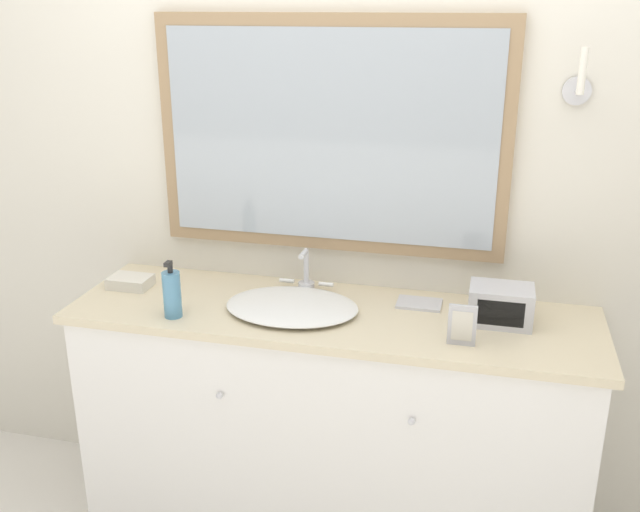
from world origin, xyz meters
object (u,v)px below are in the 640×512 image
sink_basin (292,305)px  appliance_box (501,305)px  soap_bottle (172,294)px  picture_frame (462,325)px

sink_basin → appliance_box: sink_basin is taller
appliance_box → sink_basin: bearing=-174.4°
soap_bottle → appliance_box: (1.07, 0.22, -0.02)m
sink_basin → appliance_box: size_ratio=2.23×
soap_bottle → appliance_box: 1.09m
soap_bottle → picture_frame: (0.96, 0.02, -0.02)m
sink_basin → soap_bottle: (-0.38, -0.15, 0.06)m
appliance_box → picture_frame: picture_frame is taller
sink_basin → appliance_box: 0.70m
sink_basin → appliance_box: bearing=5.6°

